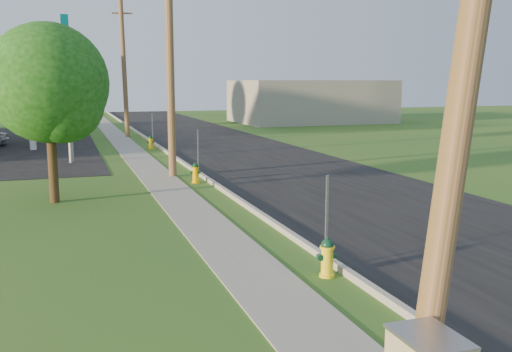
{
  "coord_description": "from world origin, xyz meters",
  "views": [
    {
      "loc": [
        -4.75,
        -6.1,
        3.86
      ],
      "look_at": [
        0.0,
        8.0,
        1.4
      ],
      "focal_mm": 40.0,
      "sensor_mm": 36.0,
      "label": 1
    }
  ],
  "objects_px": {
    "tree_lot": "(49,73)",
    "utility_pole_far": "(124,68)",
    "utility_pole_mid": "(170,54)",
    "hydrant_near": "(327,257)",
    "tree_verge": "(52,88)",
    "hydrant_mid": "(196,173)",
    "price_pylon": "(66,48)",
    "hydrant_far": "(151,142)"
  },
  "relations": [
    {
      "from": "tree_verge",
      "to": "tree_lot",
      "type": "xyz_separation_m",
      "value": [
        -0.6,
        29.5,
        0.85
      ]
    },
    {
      "from": "utility_pole_mid",
      "to": "tree_verge",
      "type": "height_order",
      "value": "utility_pole_mid"
    },
    {
      "from": "utility_pole_mid",
      "to": "utility_pole_far",
      "type": "xyz_separation_m",
      "value": [
        0.0,
        18.0,
        -0.15
      ]
    },
    {
      "from": "hydrant_near",
      "to": "tree_verge",
      "type": "bearing_deg",
      "value": 119.17
    },
    {
      "from": "utility_pole_mid",
      "to": "hydrant_far",
      "type": "relative_size",
      "value": 12.03
    },
    {
      "from": "price_pylon",
      "to": "hydrant_mid",
      "type": "distance_m",
      "value": 9.91
    },
    {
      "from": "price_pylon",
      "to": "tree_lot",
      "type": "xyz_separation_m",
      "value": [
        -1.17,
        20.07,
        -0.91
      ]
    },
    {
      "from": "utility_pole_far",
      "to": "utility_pole_mid",
      "type": "bearing_deg",
      "value": -90.0
    },
    {
      "from": "tree_verge",
      "to": "hydrant_mid",
      "type": "relative_size",
      "value": 7.09
    },
    {
      "from": "tree_verge",
      "to": "hydrant_mid",
      "type": "height_order",
      "value": "tree_verge"
    },
    {
      "from": "price_pylon",
      "to": "tree_verge",
      "type": "height_order",
      "value": "price_pylon"
    },
    {
      "from": "price_pylon",
      "to": "hydrant_near",
      "type": "relative_size",
      "value": 8.36
    },
    {
      "from": "utility_pole_mid",
      "to": "hydrant_near",
      "type": "xyz_separation_m",
      "value": [
        0.7,
        -13.18,
        -4.55
      ]
    },
    {
      "from": "utility_pole_mid",
      "to": "hydrant_mid",
      "type": "xyz_separation_m",
      "value": [
        0.56,
        -1.78,
        -4.56
      ]
    },
    {
      "from": "tree_verge",
      "to": "utility_pole_mid",
      "type": "bearing_deg",
      "value": 41.33
    },
    {
      "from": "utility_pole_far",
      "to": "hydrant_mid",
      "type": "distance_m",
      "value": 20.27
    },
    {
      "from": "utility_pole_far",
      "to": "tree_lot",
      "type": "bearing_deg",
      "value": 123.82
    },
    {
      "from": "tree_verge",
      "to": "hydrant_near",
      "type": "height_order",
      "value": "tree_verge"
    },
    {
      "from": "hydrant_near",
      "to": "hydrant_far",
      "type": "bearing_deg",
      "value": 90.35
    },
    {
      "from": "price_pylon",
      "to": "tree_verge",
      "type": "relative_size",
      "value": 1.2
    },
    {
      "from": "utility_pole_mid",
      "to": "tree_lot",
      "type": "bearing_deg",
      "value": 101.22
    },
    {
      "from": "tree_verge",
      "to": "hydrant_mid",
      "type": "distance_m",
      "value": 6.38
    },
    {
      "from": "tree_verge",
      "to": "hydrant_near",
      "type": "xyz_separation_m",
      "value": [
        5.16,
        -9.25,
        -3.28
      ]
    },
    {
      "from": "tree_lot",
      "to": "hydrant_near",
      "type": "xyz_separation_m",
      "value": [
        5.77,
        -38.74,
        -4.12
      ]
    },
    {
      "from": "price_pylon",
      "to": "hydrant_mid",
      "type": "bearing_deg",
      "value": -58.48
    },
    {
      "from": "price_pylon",
      "to": "hydrant_near",
      "type": "bearing_deg",
      "value": -76.17
    },
    {
      "from": "utility_pole_mid",
      "to": "tree_lot",
      "type": "relative_size",
      "value": 1.39
    },
    {
      "from": "tree_lot",
      "to": "hydrant_mid",
      "type": "xyz_separation_m",
      "value": [
        5.63,
        -27.35,
        -4.13
      ]
    },
    {
      "from": "hydrant_far",
      "to": "utility_pole_far",
      "type": "bearing_deg",
      "value": 94.0
    },
    {
      "from": "tree_lot",
      "to": "hydrant_far",
      "type": "bearing_deg",
      "value": -70.07
    },
    {
      "from": "tree_verge",
      "to": "hydrant_near",
      "type": "bearing_deg",
      "value": -60.83
    },
    {
      "from": "hydrant_mid",
      "to": "tree_lot",
      "type": "bearing_deg",
      "value": 101.64
    },
    {
      "from": "utility_pole_far",
      "to": "tree_verge",
      "type": "height_order",
      "value": "utility_pole_far"
    },
    {
      "from": "utility_pole_mid",
      "to": "hydrant_near",
      "type": "distance_m",
      "value": 13.96
    },
    {
      "from": "hydrant_far",
      "to": "hydrant_near",
      "type": "bearing_deg",
      "value": -89.65
    },
    {
      "from": "utility_pole_mid",
      "to": "hydrant_near",
      "type": "height_order",
      "value": "utility_pole_mid"
    },
    {
      "from": "tree_lot",
      "to": "utility_pole_far",
      "type": "bearing_deg",
      "value": -56.18
    },
    {
      "from": "hydrant_far",
      "to": "price_pylon",
      "type": "bearing_deg",
      "value": -134.42
    },
    {
      "from": "tree_verge",
      "to": "tree_lot",
      "type": "relative_size",
      "value": 0.81
    },
    {
      "from": "utility_pole_far",
      "to": "tree_verge",
      "type": "xyz_separation_m",
      "value": [
        -4.47,
        -21.93,
        -1.13
      ]
    },
    {
      "from": "utility_pole_far",
      "to": "tree_verge",
      "type": "distance_m",
      "value": 22.41
    },
    {
      "from": "utility_pole_mid",
      "to": "hydrant_mid",
      "type": "height_order",
      "value": "utility_pole_mid"
    }
  ]
}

